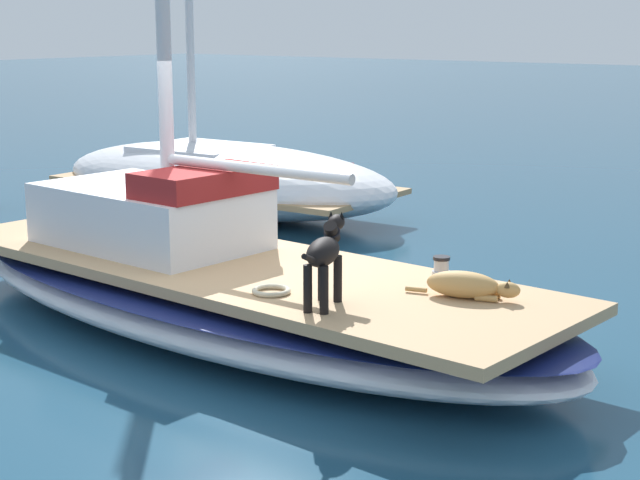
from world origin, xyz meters
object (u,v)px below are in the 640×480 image
object	(u,v)px
deck_winch	(441,269)
coiled_rope	(271,291)
dog_black	(325,254)
sailboat_main	(235,296)
dog_tan	(467,285)
moored_boat_starboard_side	(224,177)

from	to	relation	value
deck_winch	coiled_rope	world-z (taller)	deck_winch
dog_black	deck_winch	bearing A→B (deg)	-14.67
dog_black	coiled_rope	distance (m)	0.70
sailboat_main	dog_tan	xyz separation A→B (m)	(0.24, -2.32, 0.43)
deck_winch	moored_boat_starboard_side	world-z (taller)	moored_boat_starboard_side
dog_black	deck_winch	distance (m)	1.33
dog_black	dog_tan	bearing A→B (deg)	-42.22
sailboat_main	dog_tan	bearing A→B (deg)	-84.20
coiled_rope	moored_boat_starboard_side	size ratio (longest dim) A/B	0.04
dog_tan	coiled_rope	bearing A→B (deg)	122.08
dog_tan	deck_winch	bearing A→B (deg)	50.80
dog_black	coiled_rope	xyz separation A→B (m)	(0.02, 0.57, -0.40)
dog_black	moored_boat_starboard_side	bearing A→B (deg)	48.69
sailboat_main	dog_black	world-z (taller)	dog_black
sailboat_main	dog_black	bearing A→B (deg)	-112.61
dog_tan	dog_black	size ratio (longest dim) A/B	1.03
dog_black	deck_winch	world-z (taller)	dog_black
dog_black	coiled_rope	bearing A→B (deg)	88.04
dog_black	moored_boat_starboard_side	xyz separation A→B (m)	(4.94, 5.63, -0.52)
dog_tan	dog_black	distance (m)	1.22
dog_tan	deck_winch	world-z (taller)	dog_tan
sailboat_main	coiled_rope	size ratio (longest dim) A/B	22.73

